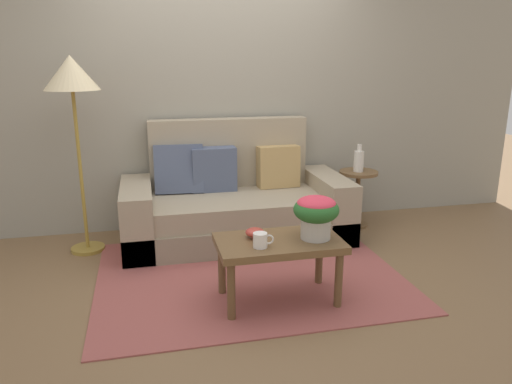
# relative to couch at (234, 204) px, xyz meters

# --- Properties ---
(ground_plane) EXTENTS (14.00, 14.00, 0.00)m
(ground_plane) POSITION_rel_couch_xyz_m (-0.05, -0.76, -0.31)
(ground_plane) COLOR brown
(wall_back) EXTENTS (6.40, 0.12, 2.80)m
(wall_back) POSITION_rel_couch_xyz_m (-0.05, 0.49, 1.08)
(wall_back) COLOR gray
(wall_back) RESTS_ON ground
(area_rug) EXTENTS (2.26, 1.77, 0.01)m
(area_rug) POSITION_rel_couch_xyz_m (-0.05, -0.85, -0.31)
(area_rug) COLOR #994C47
(area_rug) RESTS_ON ground
(couch) EXTENTS (2.00, 0.92, 1.06)m
(couch) POSITION_rel_couch_xyz_m (0.00, 0.00, 0.00)
(couch) COLOR gray
(couch) RESTS_ON ground
(coffee_table) EXTENTS (0.83, 0.48, 0.44)m
(coffee_table) POSITION_rel_couch_xyz_m (0.06, -1.28, 0.06)
(coffee_table) COLOR brown
(coffee_table) RESTS_ON ground
(side_table) EXTENTS (0.37, 0.37, 0.56)m
(side_table) POSITION_rel_couch_xyz_m (1.23, 0.03, 0.07)
(side_table) COLOR brown
(side_table) RESTS_ON ground
(floor_lamp) EXTENTS (0.44, 0.44, 1.63)m
(floor_lamp) POSITION_rel_couch_xyz_m (-1.30, -0.03, 1.10)
(floor_lamp) COLOR olive
(floor_lamp) RESTS_ON ground
(potted_plant) EXTENTS (0.30, 0.30, 0.29)m
(potted_plant) POSITION_rel_couch_xyz_m (0.31, -1.31, 0.31)
(potted_plant) COLOR #B7B2A8
(potted_plant) RESTS_ON coffee_table
(coffee_mug) EXTENTS (0.14, 0.09, 0.10)m
(coffee_mug) POSITION_rel_couch_xyz_m (-0.09, -1.38, 0.18)
(coffee_mug) COLOR white
(coffee_mug) RESTS_ON coffee_table
(snack_bowl) EXTENTS (0.13, 0.13, 0.07)m
(snack_bowl) POSITION_rel_couch_xyz_m (-0.08, -1.20, 0.17)
(snack_bowl) COLOR #B2382D
(snack_bowl) RESTS_ON coffee_table
(table_vase) EXTENTS (0.10, 0.10, 0.26)m
(table_vase) POSITION_rel_couch_xyz_m (1.22, 0.02, 0.35)
(table_vase) COLOR silver
(table_vase) RESTS_ON side_table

